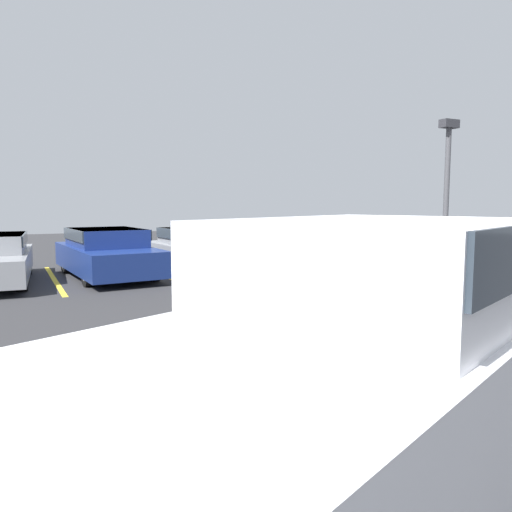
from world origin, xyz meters
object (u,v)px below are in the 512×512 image
pickup_truck (399,338)px  light_post (447,172)px  parked_sedan_e (358,241)px  wheel_stop_curb (272,252)px  parked_sedan_d (284,243)px  parked_sedan_b (107,251)px  parked_sedan_c (200,248)px

pickup_truck → light_post: light_post is taller
pickup_truck → parked_sedan_e: size_ratio=1.33×
pickup_truck → parked_sedan_e: bearing=30.8°
wheel_stop_curb → parked_sedan_d: bearing=-111.6°
parked_sedan_b → parked_sedan_e: parked_sedan_b is taller
parked_sedan_b → wheel_stop_curb: parked_sedan_b is taller
parked_sedan_b → parked_sedan_e: 8.06m
parked_sedan_d → parked_sedan_e: 2.66m
parked_sedan_e → wheel_stop_curb: bearing=-149.9°
parked_sedan_c → parked_sedan_e: (5.54, 0.09, 0.01)m
pickup_truck → light_post: bearing=19.2°
parked_sedan_c → wheel_stop_curb: (4.00, 3.18, -0.57)m
parked_sedan_c → wheel_stop_curb: parked_sedan_c is taller
parked_sedan_c → parked_sedan_b: bearing=-96.1°
parked_sedan_d → parked_sedan_c: bearing=-80.7°
parked_sedan_d → wheel_stop_curb: 3.02m
pickup_truck → parked_sedan_d: (5.10, 10.69, -0.24)m
parked_sedan_e → wheel_stop_curb: parked_sedan_e is taller
pickup_truck → parked_sedan_b: 10.32m
parked_sedan_c → wheel_stop_curb: size_ratio=2.92×
parked_sedan_c → parked_sedan_d: (2.90, 0.42, 0.01)m
parked_sedan_b → parked_sedan_c: size_ratio=0.96×
light_post → parked_sedan_d: bearing=179.8°
parked_sedan_e → light_post: 4.89m
parked_sedan_b → light_post: light_post is taller
parked_sedan_e → parked_sedan_b: bearing=-86.1°
wheel_stop_curb → pickup_truck: bearing=-114.7°
parked_sedan_c → light_post: 10.09m
pickup_truck → light_post: 16.19m
light_post → parked_sedan_b: bearing=-178.3°
parked_sedan_d → parked_sedan_e: bearing=84.1°
pickup_truck → parked_sedan_d: 11.85m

